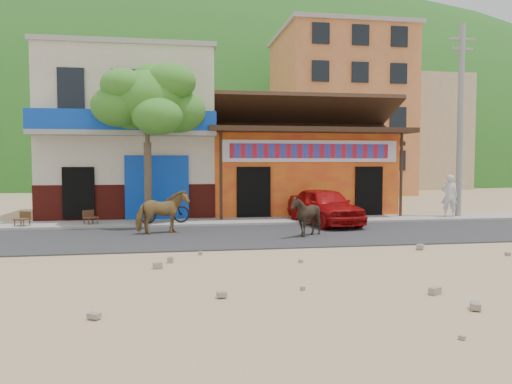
{
  "coord_description": "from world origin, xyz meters",
  "views": [
    {
      "loc": [
        -3.7,
        -13.25,
        2.39
      ],
      "look_at": [
        -0.97,
        3.0,
        1.4
      ],
      "focal_mm": 35.0,
      "sensor_mm": 36.0,
      "label": 1
    }
  ],
  "objects_px": {
    "utility_pole": "(460,121)",
    "cow_tan": "(162,212)",
    "cafe_chair_right": "(91,211)",
    "scooter": "(164,210)",
    "cafe_chair_left": "(22,213)",
    "red_car": "(324,206)",
    "cow_dark": "(306,216)",
    "tree": "(147,142)",
    "pedestrian": "(449,196)"
  },
  "relations": [
    {
      "from": "red_car",
      "to": "cafe_chair_left",
      "type": "height_order",
      "value": "red_car"
    },
    {
      "from": "pedestrian",
      "to": "tree",
      "type": "bearing_deg",
      "value": 21.21
    },
    {
      "from": "red_car",
      "to": "cafe_chair_left",
      "type": "relative_size",
      "value": 4.33
    },
    {
      "from": "cow_dark",
      "to": "cafe_chair_right",
      "type": "relative_size",
      "value": 1.39
    },
    {
      "from": "utility_pole",
      "to": "cow_tan",
      "type": "height_order",
      "value": "utility_pole"
    },
    {
      "from": "pedestrian",
      "to": "red_car",
      "type": "bearing_deg",
      "value": 30.79
    },
    {
      "from": "utility_pole",
      "to": "cafe_chair_right",
      "type": "distance_m",
      "value": 15.29
    },
    {
      "from": "tree",
      "to": "utility_pole",
      "type": "distance_m",
      "value": 12.84
    },
    {
      "from": "utility_pole",
      "to": "scooter",
      "type": "xyz_separation_m",
      "value": [
        -12.2,
        -0.49,
        -3.51
      ]
    },
    {
      "from": "red_car",
      "to": "cafe_chair_left",
      "type": "xyz_separation_m",
      "value": [
        -10.96,
        0.76,
        -0.14
      ]
    },
    {
      "from": "utility_pole",
      "to": "red_car",
      "type": "relative_size",
      "value": 1.96
    },
    {
      "from": "tree",
      "to": "scooter",
      "type": "xyz_separation_m",
      "value": [
        0.6,
        -0.29,
        -2.51
      ]
    },
    {
      "from": "scooter",
      "to": "cafe_chair_left",
      "type": "xyz_separation_m",
      "value": [
        -5.0,
        0.06,
        -0.02
      ]
    },
    {
      "from": "cafe_chair_right",
      "to": "red_car",
      "type": "bearing_deg",
      "value": -42.24
    },
    {
      "from": "cow_dark",
      "to": "scooter",
      "type": "xyz_separation_m",
      "value": [
        -4.45,
        3.56,
        -0.08
      ]
    },
    {
      "from": "utility_pole",
      "to": "scooter",
      "type": "height_order",
      "value": "utility_pole"
    },
    {
      "from": "scooter",
      "to": "cafe_chair_left",
      "type": "relative_size",
      "value": 1.99
    },
    {
      "from": "utility_pole",
      "to": "cow_tan",
      "type": "relative_size",
      "value": 4.76
    },
    {
      "from": "cow_dark",
      "to": "red_car",
      "type": "relative_size",
      "value": 0.32
    },
    {
      "from": "utility_pole",
      "to": "cow_tan",
      "type": "xyz_separation_m",
      "value": [
        -12.24,
        -2.67,
        -3.37
      ]
    },
    {
      "from": "cow_dark",
      "to": "tree",
      "type": "bearing_deg",
      "value": -124.64
    },
    {
      "from": "cow_tan",
      "to": "cafe_chair_left",
      "type": "bearing_deg",
      "value": 44.36
    },
    {
      "from": "red_car",
      "to": "cafe_chair_left",
      "type": "bearing_deg",
      "value": 166.39
    },
    {
      "from": "cow_dark",
      "to": "pedestrian",
      "type": "bearing_deg",
      "value": 120.43
    },
    {
      "from": "red_car",
      "to": "tree",
      "type": "bearing_deg",
      "value": 161.71
    },
    {
      "from": "pedestrian",
      "to": "cafe_chair_left",
      "type": "distance_m",
      "value": 16.62
    },
    {
      "from": "utility_pole",
      "to": "red_car",
      "type": "height_order",
      "value": "utility_pole"
    },
    {
      "from": "cafe_chair_right",
      "to": "cow_tan",
      "type": "bearing_deg",
      "value": -78.45
    },
    {
      "from": "red_car",
      "to": "cafe_chair_right",
      "type": "xyz_separation_m",
      "value": [
        -8.63,
        0.94,
        -0.15
      ]
    },
    {
      "from": "cow_dark",
      "to": "scooter",
      "type": "relative_size",
      "value": 0.69
    },
    {
      "from": "cow_tan",
      "to": "cafe_chair_right",
      "type": "height_order",
      "value": "cow_tan"
    },
    {
      "from": "pedestrian",
      "to": "cafe_chair_left",
      "type": "bearing_deg",
      "value": 22.12
    },
    {
      "from": "scooter",
      "to": "cow_tan",
      "type": "bearing_deg",
      "value": 172.09
    },
    {
      "from": "cow_tan",
      "to": "cafe_chair_right",
      "type": "bearing_deg",
      "value": 26.2
    },
    {
      "from": "red_car",
      "to": "cafe_chair_right",
      "type": "distance_m",
      "value": 8.69
    },
    {
      "from": "pedestrian",
      "to": "cafe_chair_right",
      "type": "height_order",
      "value": "pedestrian"
    },
    {
      "from": "red_car",
      "to": "cow_dark",
      "type": "bearing_deg",
      "value": -127.42
    },
    {
      "from": "cow_tan",
      "to": "scooter",
      "type": "relative_size",
      "value": 0.9
    },
    {
      "from": "scooter",
      "to": "cafe_chair_left",
      "type": "height_order",
      "value": "scooter"
    },
    {
      "from": "cow_tan",
      "to": "red_car",
      "type": "height_order",
      "value": "cow_tan"
    },
    {
      "from": "cow_dark",
      "to": "cafe_chair_right",
      "type": "distance_m",
      "value": 8.08
    },
    {
      "from": "pedestrian",
      "to": "cafe_chair_right",
      "type": "relative_size",
      "value": 1.88
    },
    {
      "from": "tree",
      "to": "red_car",
      "type": "height_order",
      "value": "tree"
    },
    {
      "from": "utility_pole",
      "to": "cow_tan",
      "type": "distance_m",
      "value": 12.98
    },
    {
      "from": "tree",
      "to": "cow_dark",
      "type": "distance_m",
      "value": 6.8
    },
    {
      "from": "cow_dark",
      "to": "red_car",
      "type": "bearing_deg",
      "value": 154.88
    },
    {
      "from": "cow_tan",
      "to": "cafe_chair_left",
      "type": "xyz_separation_m",
      "value": [
        -4.96,
        2.23,
        -0.16
      ]
    },
    {
      "from": "cow_tan",
      "to": "cow_dark",
      "type": "relative_size",
      "value": 1.29
    },
    {
      "from": "cow_tan",
      "to": "scooter",
      "type": "distance_m",
      "value": 2.18
    },
    {
      "from": "cafe_chair_left",
      "to": "utility_pole",
      "type": "bearing_deg",
      "value": 21.17
    }
  ]
}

